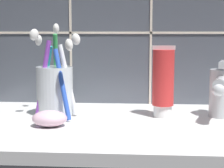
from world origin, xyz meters
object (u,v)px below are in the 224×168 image
(toothpaste_tube, at_px, (163,82))
(soap_bar, at_px, (50,118))
(toothbrush_cup, at_px, (55,88))
(sink_faucet, at_px, (222,91))

(toothpaste_tube, height_order, soap_bar, toothpaste_tube)
(toothpaste_tube, distance_m, soap_bar, 0.23)
(toothbrush_cup, xyz_separation_m, sink_faucet, (0.32, 0.00, -0.00))
(toothbrush_cup, height_order, sink_faucet, toothbrush_cup)
(toothbrush_cup, distance_m, sink_faucet, 0.32)
(soap_bar, bearing_deg, toothpaste_tube, 23.15)
(sink_faucet, relative_size, soap_bar, 1.94)
(toothbrush_cup, relative_size, toothpaste_tube, 1.32)
(toothbrush_cup, relative_size, soap_bar, 2.96)
(soap_bar, bearing_deg, toothbrush_cup, 96.15)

